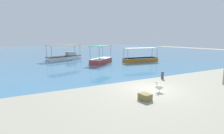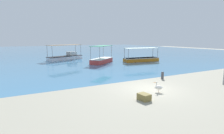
{
  "view_description": "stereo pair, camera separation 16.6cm",
  "coord_description": "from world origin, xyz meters",
  "px_view_note": "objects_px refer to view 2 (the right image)",
  "views": [
    {
      "loc": [
        -9.18,
        -10.66,
        4.05
      ],
      "look_at": [
        -0.43,
        5.8,
        1.0
      ],
      "focal_mm": 28.0,
      "sensor_mm": 36.0,
      "label": 1
    },
    {
      "loc": [
        -9.03,
        -10.74,
        4.05
      ],
      "look_at": [
        -0.43,
        5.8,
        1.0
      ],
      "focal_mm": 28.0,
      "sensor_mm": 36.0,
      "label": 2
    }
  ],
  "objects_px": {
    "cargo_crate": "(144,97)",
    "fishing_boat_near_right": "(66,56)",
    "fishing_boat_far_right": "(141,59)",
    "fishing_boat_far_left": "(102,60)",
    "pelican": "(158,87)",
    "mooring_bollard": "(162,75)"
  },
  "relations": [
    {
      "from": "fishing_boat_near_right",
      "to": "fishing_boat_far_left",
      "type": "bearing_deg",
      "value": -60.9
    },
    {
      "from": "fishing_boat_near_right",
      "to": "pelican",
      "type": "bearing_deg",
      "value": -86.51
    },
    {
      "from": "fishing_boat_near_right",
      "to": "fishing_boat_far_left",
      "type": "xyz_separation_m",
      "value": [
        4.2,
        -7.55,
        -0.04
      ]
    },
    {
      "from": "pelican",
      "to": "mooring_bollard",
      "type": "xyz_separation_m",
      "value": [
        3.43,
        3.2,
        0.03
      ]
    },
    {
      "from": "fishing_boat_near_right",
      "to": "cargo_crate",
      "type": "xyz_separation_m",
      "value": [
        -0.58,
        -25.1,
        -0.39
      ]
    },
    {
      "from": "pelican",
      "to": "mooring_bollard",
      "type": "relative_size",
      "value": 1.06
    },
    {
      "from": "fishing_boat_far_right",
      "to": "cargo_crate",
      "type": "bearing_deg",
      "value": -126.28
    },
    {
      "from": "cargo_crate",
      "to": "fishing_boat_far_right",
      "type": "bearing_deg",
      "value": 53.72
    },
    {
      "from": "fishing_boat_near_right",
      "to": "fishing_boat_far_right",
      "type": "xyz_separation_m",
      "value": [
        11.31,
        -8.91,
        -0.11
      ]
    },
    {
      "from": "pelican",
      "to": "cargo_crate",
      "type": "distance_m",
      "value": 2.25
    },
    {
      "from": "cargo_crate",
      "to": "fishing_boat_near_right",
      "type": "bearing_deg",
      "value": 88.68
    },
    {
      "from": "mooring_bollard",
      "to": "pelican",
      "type": "bearing_deg",
      "value": -137.03
    },
    {
      "from": "mooring_bollard",
      "to": "cargo_crate",
      "type": "relative_size",
      "value": 0.95
    },
    {
      "from": "fishing_boat_far_left",
      "to": "cargo_crate",
      "type": "relative_size",
      "value": 6.35
    },
    {
      "from": "fishing_boat_near_right",
      "to": "mooring_bollard",
      "type": "distance_m",
      "value": 21.56
    },
    {
      "from": "pelican",
      "to": "cargo_crate",
      "type": "height_order",
      "value": "pelican"
    },
    {
      "from": "fishing_boat_far_right",
      "to": "fishing_boat_far_left",
      "type": "height_order",
      "value": "fishing_boat_far_left"
    },
    {
      "from": "fishing_boat_near_right",
      "to": "mooring_bollard",
      "type": "bearing_deg",
      "value": -76.83
    },
    {
      "from": "fishing_boat_far_left",
      "to": "fishing_boat_near_right",
      "type": "bearing_deg",
      "value": 119.1
    },
    {
      "from": "fishing_boat_near_right",
      "to": "fishing_boat_far_right",
      "type": "relative_size",
      "value": 1.09
    },
    {
      "from": "cargo_crate",
      "to": "fishing_boat_far_left",
      "type": "bearing_deg",
      "value": 74.77
    },
    {
      "from": "fishing_boat_near_right",
      "to": "cargo_crate",
      "type": "height_order",
      "value": "fishing_boat_near_right"
    }
  ]
}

